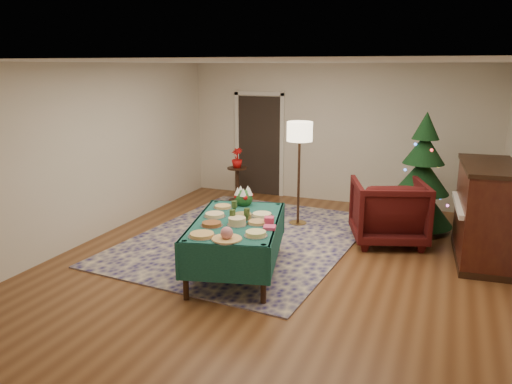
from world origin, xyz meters
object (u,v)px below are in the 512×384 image
at_px(side_table, 237,185).
at_px(floor_lamp, 300,138).
at_px(christmas_tree, 422,178).
at_px(armchair, 389,208).
at_px(buffet_table, 237,231).
at_px(potted_plant, 237,162).
at_px(piano, 485,214).
at_px(gift_box, 269,221).

bearing_deg(side_table, floor_lamp, -31.82).
bearing_deg(christmas_tree, armchair, -116.72).
xyz_separation_m(buffet_table, potted_plant, (-1.42, 3.26, 0.22)).
bearing_deg(floor_lamp, buffet_table, -93.43).
distance_m(potted_plant, piano, 4.69).
xyz_separation_m(armchair, side_table, (-3.10, 1.32, -0.20)).
height_order(gift_box, potted_plant, potted_plant).
relative_size(gift_box, piano, 0.07).
bearing_deg(side_table, armchair, -23.04).
height_order(potted_plant, christmas_tree, christmas_tree).
height_order(armchair, piano, piano).
bearing_deg(potted_plant, armchair, -23.04).
distance_m(side_table, christmas_tree, 3.58).
bearing_deg(christmas_tree, side_table, 171.74).
height_order(gift_box, side_table, gift_box).
bearing_deg(buffet_table, armchair, 49.13).
bearing_deg(piano, christmas_tree, 130.81).
height_order(floor_lamp, side_table, floor_lamp).
relative_size(gift_box, potted_plant, 0.30).
distance_m(buffet_table, armchair, 2.56).
height_order(floor_lamp, piano, floor_lamp).
relative_size(christmas_tree, piano, 1.20).
relative_size(buffet_table, piano, 1.27).
distance_m(buffet_table, christmas_tree, 3.46).
relative_size(potted_plant, piano, 0.24).
bearing_deg(side_table, potted_plant, -63.43).
height_order(armchair, christmas_tree, christmas_tree).
height_order(buffet_table, christmas_tree, christmas_tree).
bearing_deg(christmas_tree, floor_lamp, -166.72).
relative_size(floor_lamp, side_table, 2.53).
bearing_deg(christmas_tree, piano, -49.19).
bearing_deg(gift_box, floor_lamp, 97.73).
relative_size(armchair, floor_lamp, 0.62).
height_order(buffet_table, floor_lamp, floor_lamp).
xyz_separation_m(floor_lamp, piano, (2.86, -0.60, -0.82)).
distance_m(armchair, floor_lamp, 1.84).
relative_size(buffet_table, gift_box, 17.82).
distance_m(armchair, side_table, 3.37).
xyz_separation_m(buffet_table, gift_box, (0.45, -0.00, 0.19)).
distance_m(floor_lamp, potted_plant, 1.96).
relative_size(floor_lamp, christmas_tree, 0.90).
bearing_deg(armchair, christmas_tree, -135.12).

